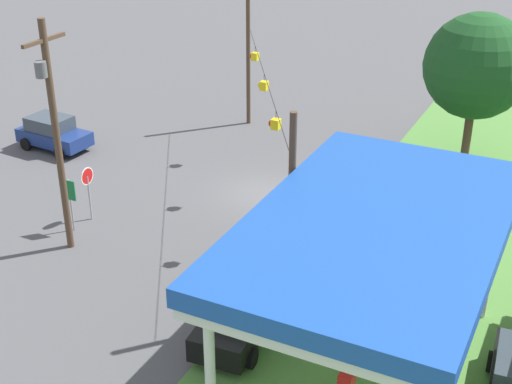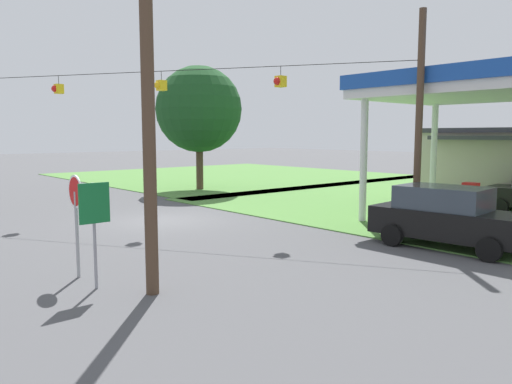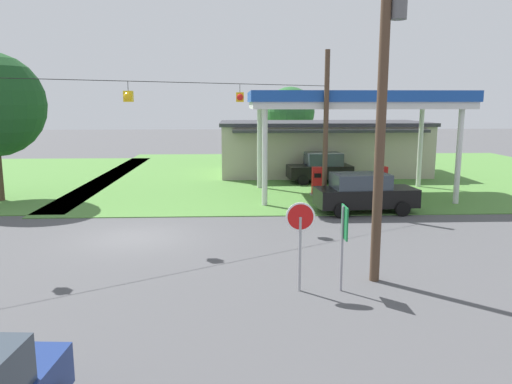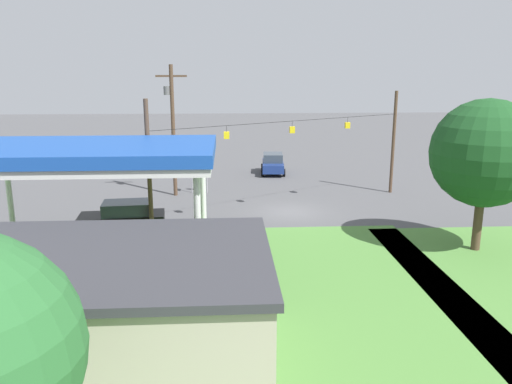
{
  "view_description": "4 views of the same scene",
  "coord_description": "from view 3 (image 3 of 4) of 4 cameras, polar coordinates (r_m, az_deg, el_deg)",
  "views": [
    {
      "loc": [
        27.44,
        13.23,
        15.06
      ],
      "look_at": [
        5.33,
        2.24,
        2.94
      ],
      "focal_mm": 50.0,
      "sensor_mm": 36.0,
      "label": 1
    },
    {
      "loc": [
        17.4,
        -10.29,
        3.45
      ],
      "look_at": [
        3.27,
        2.06,
        1.29
      ],
      "focal_mm": 35.0,
      "sensor_mm": 36.0,
      "label": 2
    },
    {
      "loc": [
        3.9,
        -18.84,
        5.14
      ],
      "look_at": [
        4.74,
        0.89,
        1.6
      ],
      "focal_mm": 35.0,
      "sensor_mm": 36.0,
      "label": 3
    },
    {
      "loc": [
        4.14,
        31.22,
        8.92
      ],
      "look_at": [
        2.53,
        4.12,
        2.37
      ],
      "focal_mm": 35.0,
      "sensor_mm": 36.0,
      "label": 4
    }
  ],
  "objects": [
    {
      "name": "car_at_pumps_front",
      "position": [
        24.02,
        12.25,
        -0.08
      ],
      "size": [
        4.82,
        2.44,
        1.88
      ],
      "rotation": [
        0.0,
        0.0,
        0.09
      ],
      "color": "black",
      "rests_on": "ground"
    },
    {
      "name": "gas_station_store",
      "position": [
        36.92,
        7.49,
        5.06
      ],
      "size": [
        14.71,
        7.48,
        3.8
      ],
      "color": "#B2A893",
      "rests_on": "ground"
    },
    {
      "name": "route_sign",
      "position": [
        13.78,
        10.0,
        -4.39
      ],
      "size": [
        0.1,
        0.7,
        2.4
      ],
      "color": "gray",
      "rests_on": "ground"
    },
    {
      "name": "fuel_pump_far",
      "position": [
        28.9,
        14.17,
        1.16
      ],
      "size": [
        0.71,
        0.56,
        1.62
      ],
      "color": "gray",
      "rests_on": "ground"
    },
    {
      "name": "stop_sign_roadside",
      "position": [
        13.61,
        5.08,
        -4.02
      ],
      "size": [
        0.8,
        0.08,
        2.5
      ],
      "rotation": [
        0.0,
        0.0,
        3.14
      ],
      "color": "#99999E",
      "rests_on": "ground"
    },
    {
      "name": "grass_verge_station_corner",
      "position": [
        37.56,
        10.53,
        2.16
      ],
      "size": [
        36.0,
        28.0,
        0.04
      ],
      "primitive_type": "cube",
      "color": "#4C7F38",
      "rests_on": "ground"
    },
    {
      "name": "car_at_pumps_rear",
      "position": [
        32.58,
        7.4,
        2.76
      ],
      "size": [
        4.22,
        2.37,
        1.97
      ],
      "rotation": [
        0.0,
        0.0,
        3.22
      ],
      "color": "black",
      "rests_on": "ground"
    },
    {
      "name": "utility_pole_main",
      "position": [
        14.4,
        14.38,
        10.43
      ],
      "size": [
        2.2,
        0.44,
        9.44
      ],
      "color": "#4C3828",
      "rests_on": "ground"
    },
    {
      "name": "ground_plane",
      "position": [
        19.91,
        -13.7,
        -5.09
      ],
      "size": [
        160.0,
        160.0,
        0.0
      ],
      "primitive_type": "plane",
      "color": "#4C4C4F"
    },
    {
      "name": "gas_station_canopy",
      "position": [
        28.09,
        10.93,
        10.15
      ],
      "size": [
        11.24,
        6.72,
        5.73
      ],
      "color": "silver",
      "rests_on": "ground"
    },
    {
      "name": "fuel_pump_near",
      "position": [
        28.07,
        6.98,
        1.13
      ],
      "size": [
        0.71,
        0.56,
        1.62
      ],
      "color": "gray",
      "rests_on": "ground"
    },
    {
      "name": "signal_span_gantry",
      "position": [
        19.25,
        -14.22,
        6.75
      ],
      "size": [
        16.76,
        10.24,
        7.59
      ],
      "color": "#4C3828",
      "rests_on": "ground"
    },
    {
      "name": "tree_behind_station",
      "position": [
        42.76,
        3.92,
        9.13
      ],
      "size": [
        4.14,
        4.14,
        6.48
      ],
      "color": "#4C3828",
      "rests_on": "ground"
    }
  ]
}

